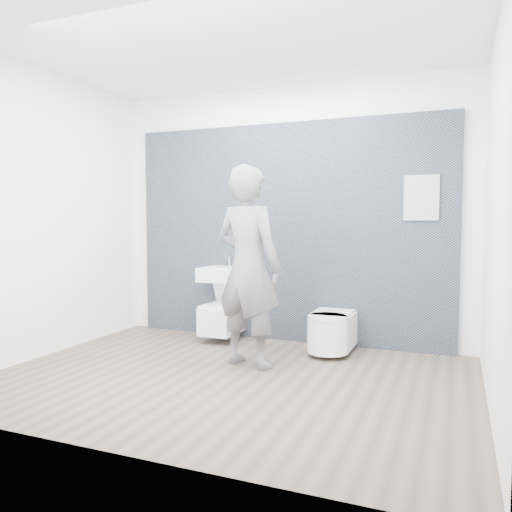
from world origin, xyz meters
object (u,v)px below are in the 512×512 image
at_px(washbasin, 224,274).
at_px(visitor, 248,267).
at_px(toilet_square, 222,317).
at_px(toilet_rounded, 331,331).

xyz_separation_m(washbasin, visitor, (0.65, -0.84, 0.18)).
height_order(toilet_square, visitor, visitor).
height_order(washbasin, toilet_square, washbasin).
relative_size(toilet_square, toilet_rounded, 1.00).
xyz_separation_m(washbasin, toilet_rounded, (1.25, -0.15, -0.51)).
bearing_deg(visitor, toilet_square, -37.64).
bearing_deg(toilet_square, toilet_rounded, -4.04).
xyz_separation_m(toilet_rounded, visitor, (-0.61, -0.69, 0.69)).
distance_m(washbasin, toilet_square, 0.48).
distance_m(toilet_square, visitor, 1.21).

